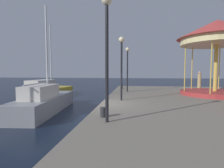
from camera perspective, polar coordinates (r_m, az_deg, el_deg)
The scene contains 10 objects.
ground_plane at distance 10.40m, azimuth -3.73°, elevation -10.57°, with size 120.00×120.00×0.00m, color black.
sailboat_grey at distance 12.21m, azimuth -21.09°, elevation -5.30°, with size 2.44×6.86×6.94m.
sailboat_yellow at distance 19.75m, azimuth -20.19°, elevation -1.86°, with size 2.79×7.15×7.58m.
carousel at distance 16.02m, azimuth 30.84°, elevation 12.42°, with size 5.85×5.85×5.75m.
lamp_post_near_edge at distance 6.38m, azimuth -1.69°, elevation 15.03°, with size 0.36×0.36×4.47m.
lamp_post_mid_promenade at distance 11.17m, azimuth 3.10°, elevation 8.84°, with size 0.36×0.36×3.99m.
lamp_post_far_end at distance 16.06m, azimuth 5.02°, elevation 7.38°, with size 0.36×0.36×3.99m.
bollard_center at distance 7.16m, azimuth -2.90°, elevation -9.08°, with size 0.24×0.24×0.40m, color #2D2D33.
bollard_north at distance 18.91m, azimuth 3.14°, elevation -0.86°, with size 0.24×0.24×0.40m, color #2D2D33.
person_far_corner at distance 19.81m, azimuth 26.43°, elevation 0.87°, with size 0.34×0.34×1.84m.
Camera 1 is at (1.90, -9.88, 2.63)m, focal length 28.24 mm.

